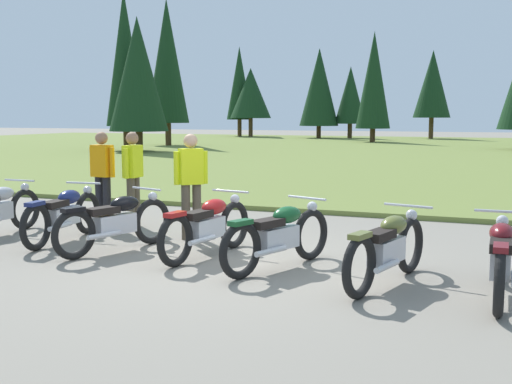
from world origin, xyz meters
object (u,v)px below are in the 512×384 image
object	(u,v)px
motorcycle_navy	(64,214)
rider_with_back_turned	(133,173)
rider_checking_bike	(191,180)
motorcycle_olive	(387,248)
motorcycle_british_green	(279,235)
motorcycle_black	(116,221)
motorcycle_red	(207,226)
rider_near_row_end	(102,173)
motorcycle_maroon	(501,258)

from	to	relation	value
motorcycle_navy	rider_with_back_turned	distance (m)	1.64
rider_checking_bike	motorcycle_olive	bearing A→B (deg)	-25.58
motorcycle_british_green	rider_checking_bike	size ratio (longest dim) A/B	1.20
motorcycle_olive	rider_with_back_turned	world-z (taller)	rider_with_back_turned
motorcycle_black	motorcycle_red	bearing A→B (deg)	6.99
motorcycle_black	rider_near_row_end	xyz separation A→B (m)	(-1.44, 1.74, 0.51)
motorcycle_olive	rider_checking_bike	size ratio (longest dim) A/B	1.24
motorcycle_olive	rider_checking_bike	xyz separation A→B (m)	(-3.39, 1.62, 0.51)
motorcycle_red	motorcycle_british_green	bearing A→B (deg)	-14.51
motorcycle_olive	rider_near_row_end	bearing A→B (deg)	158.41
motorcycle_british_green	rider_with_back_turned	bearing A→B (deg)	149.99
motorcycle_olive	rider_checking_bike	bearing A→B (deg)	154.42
motorcycle_navy	rider_checking_bike	size ratio (longest dim) A/B	1.26
motorcycle_olive	rider_checking_bike	world-z (taller)	rider_checking_bike
motorcycle_navy	motorcycle_red	bearing A→B (deg)	-3.13
motorcycle_navy	motorcycle_british_green	size ratio (longest dim) A/B	1.05
motorcycle_navy	motorcycle_olive	distance (m)	5.19
motorcycle_british_green	motorcycle_navy	bearing A→B (deg)	173.24
motorcycle_british_green	rider_with_back_turned	xyz separation A→B (m)	(-3.42, 1.97, 0.51)
rider_checking_bike	rider_with_back_turned	xyz separation A→B (m)	(-1.46, 0.62, 0.00)
motorcycle_red	motorcycle_olive	bearing A→B (deg)	-12.42
motorcycle_black	motorcycle_olive	xyz separation A→B (m)	(3.97, -0.40, 0.00)
motorcycle_black	motorcycle_maroon	distance (m)	5.23
motorcycle_navy	motorcycle_red	size ratio (longest dim) A/B	1.01
motorcycle_black	motorcycle_red	size ratio (longest dim) A/B	0.97
motorcycle_black	motorcycle_british_green	size ratio (longest dim) A/B	1.01
motorcycle_british_green	rider_near_row_end	world-z (taller)	rider_near_row_end
motorcycle_navy	motorcycle_british_green	world-z (taller)	same
motorcycle_black	rider_near_row_end	distance (m)	2.31
rider_near_row_end	rider_checking_bike	size ratio (longest dim) A/B	1.00
motorcycle_navy	motorcycle_red	distance (m)	2.55
motorcycle_olive	rider_near_row_end	size ratio (longest dim) A/B	1.24
motorcycle_black	motorcycle_british_green	distance (m)	2.55
rider_near_row_end	rider_with_back_turned	world-z (taller)	same
motorcycle_olive	motorcycle_maroon	world-z (taller)	same
motorcycle_black	rider_near_row_end	size ratio (longest dim) A/B	1.22
motorcycle_maroon	rider_near_row_end	distance (m)	7.02
motorcycle_olive	motorcycle_british_green	bearing A→B (deg)	169.30
motorcycle_navy	rider_with_back_turned	bearing A→B (deg)	79.36
motorcycle_olive	motorcycle_black	bearing A→B (deg)	174.24
motorcycle_navy	motorcycle_olive	world-z (taller)	same
motorcycle_black	motorcycle_maroon	xyz separation A→B (m)	(5.20, -0.49, 0.00)
rider_with_back_turned	motorcycle_maroon	bearing A→B (deg)	-21.02
motorcycle_red	motorcycle_british_green	xyz separation A→B (m)	(1.16, -0.30, 0.00)
motorcycle_maroon	motorcycle_black	bearing A→B (deg)	174.59
motorcycle_olive	motorcycle_red	bearing A→B (deg)	167.58
rider_with_back_turned	motorcycle_red	bearing A→B (deg)	-36.55
motorcycle_red	motorcycle_olive	distance (m)	2.65
motorcycle_navy	motorcycle_maroon	xyz separation A→B (m)	(6.37, -0.80, 0.00)
rider_checking_bike	motorcycle_black	bearing A→B (deg)	-115.78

